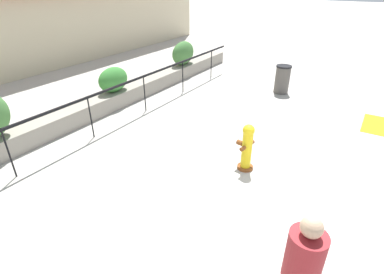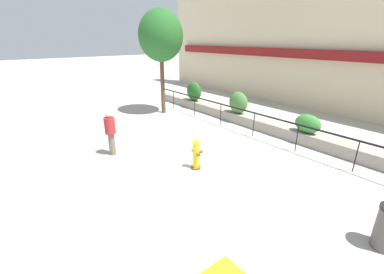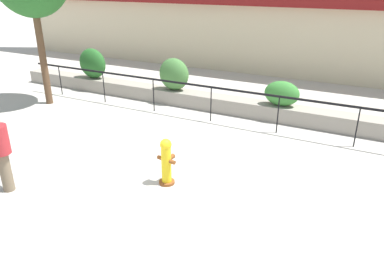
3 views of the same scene
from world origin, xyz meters
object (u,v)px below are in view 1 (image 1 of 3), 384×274
Objects in this scene: hedge_bush_3 at (183,53)px; hedge_bush_2 at (113,80)px; pedestrian at (301,270)px; trash_bin at (282,79)px; fire_hydrant at (247,147)px.

hedge_bush_2 is at bearing 180.00° from hedge_bush_3.
trash_bin is at bearing 18.28° from pedestrian.
pedestrian is (-8.07, -6.95, 0.01)m from hedge_bush_3.
pedestrian is 1.71× the size of trash_bin.
hedge_bush_2 reaches higher than trash_bin.
fire_hydrant is 1.07× the size of trash_bin.
hedge_bush_3 reaches higher than hedge_bush_2.
fire_hydrant is at bearing 32.25° from pedestrian.
fire_hydrant is at bearing -135.31° from hedge_bush_3.
hedge_bush_3 is (4.02, 0.00, 0.09)m from hedge_bush_2.
fire_hydrant is 3.44m from pedestrian.
pedestrian reaches higher than trash_bin.
pedestrian is (-2.89, -1.82, 0.44)m from fire_hydrant.
fire_hydrant is (-5.18, -5.12, -0.43)m from hedge_bush_3.
pedestrian is at bearing -147.75° from fire_hydrant.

